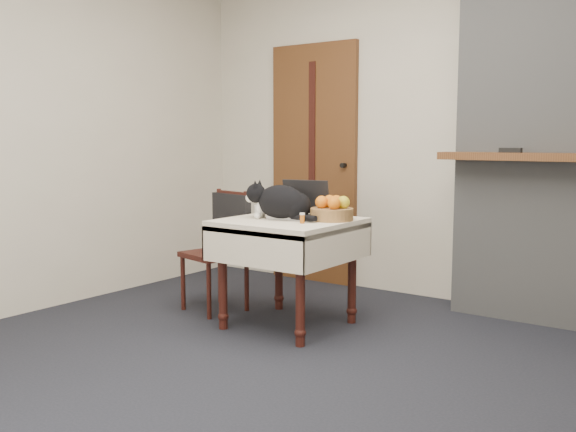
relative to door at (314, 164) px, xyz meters
The scene contains 11 objects.
ground 2.52m from the door, 58.72° to the right, with size 4.50×4.50×0.00m, color black.
room_shell 2.07m from the door, 51.56° to the right, with size 4.52×4.01×2.61m.
door is the anchor object (origin of this frame).
side_table 1.45m from the door, 63.21° to the right, with size 0.78×0.78×0.70m.
laptop 1.31m from the door, 60.29° to the right, with size 0.37×0.32×0.24m.
cat 1.40m from the door, 64.86° to the right, with size 0.53×0.29×0.25m.
cream_jar 1.30m from the door, 73.06° to the right, with size 0.07×0.07×0.07m, color white.
pill_bottle 1.60m from the door, 59.06° to the right, with size 0.03×0.03×0.07m.
fruit_basket 1.44m from the door, 51.85° to the right, with size 0.27×0.27×0.16m.
desk_clutter 1.46m from the door, 53.67° to the right, with size 0.15×0.02×0.01m, color black.
chair 1.24m from the door, 90.20° to the right, with size 0.46×0.45×0.85m.
Camera 1 is at (1.80, -2.57, 1.21)m, focal length 40.00 mm.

